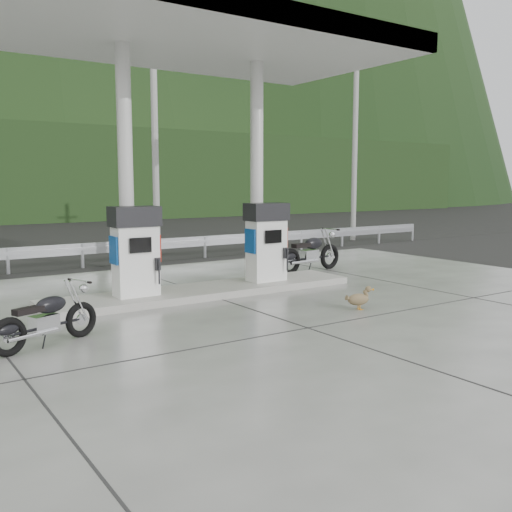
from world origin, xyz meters
TOP-DOWN VIEW (x-y plane):
  - ground at (0.00, 0.00)m, footprint 160.00×160.00m
  - forecourt_apron at (0.00, 0.00)m, footprint 18.00×14.00m
  - pump_island at (0.00, 2.50)m, footprint 7.00×1.40m
  - gas_pump_left at (-1.60, 2.50)m, footprint 0.95×0.55m
  - gas_pump_right at (1.60, 2.50)m, footprint 0.95×0.55m
  - canopy_column_left at (-1.60, 2.90)m, footprint 0.30×0.30m
  - canopy_column_right at (1.60, 2.90)m, footprint 0.30×0.30m
  - canopy_roof at (0.00, 2.50)m, footprint 8.50×5.00m
  - guardrail at (0.00, 8.00)m, footprint 26.00×0.16m
  - road at (0.00, 11.50)m, footprint 60.00×7.00m
  - utility_pole_b at (2.00, 9.50)m, footprint 0.22×0.22m
  - utility_pole_c at (11.00, 9.50)m, footprint 0.22×0.22m
  - motorcycle_left at (-3.88, 0.35)m, footprint 1.76×1.10m
  - motorcycle_right at (3.93, 3.73)m, footprint 2.18×0.92m
  - duck at (1.68, -0.45)m, footprint 0.55×0.29m

SIDE VIEW (x-z plane):
  - ground at x=0.00m, z-range 0.00..0.00m
  - road at x=0.00m, z-range 0.00..0.01m
  - forecourt_apron at x=0.00m, z-range 0.00..0.02m
  - pump_island at x=0.00m, z-range 0.02..0.17m
  - duck at x=1.68m, z-range 0.02..0.40m
  - motorcycle_left at x=-3.88m, z-range 0.02..0.82m
  - motorcycle_right at x=3.93m, z-range 0.02..1.02m
  - guardrail at x=0.00m, z-range 0.00..1.42m
  - gas_pump_left at x=-1.60m, z-range 0.17..1.97m
  - gas_pump_right at x=1.60m, z-range 0.17..1.97m
  - canopy_column_left at x=-1.60m, z-range 0.17..5.17m
  - canopy_column_right at x=1.60m, z-range 0.17..5.17m
  - utility_pole_b at x=2.00m, z-range 0.00..8.00m
  - utility_pole_c at x=11.00m, z-range 0.00..8.00m
  - canopy_roof at x=0.00m, z-range 5.17..5.57m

